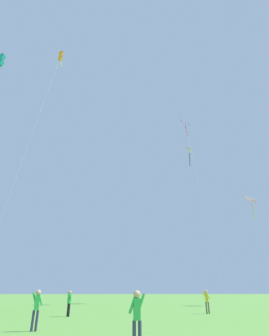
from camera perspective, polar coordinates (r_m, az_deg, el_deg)
The scene contains 9 objects.
kite_teal_box at distance 31.27m, azimuth -26.28°, elevation 19.33°, with size 1.79×6.02×22.89m.
kite_orange_box at distance 37.44m, azimuth -15.33°, elevation 21.40°, with size 2.21×6.26×28.96m.
kite_yellow_diamond at distance 49.53m, azimuth 11.62°, elevation 2.59°, with size 3.65×5.54×25.59m.
kite_purple_streamer at distance 48.34m, azimuth 10.77°, elevation 8.22°, with size 1.67×9.88×29.54m.
kite_black_large at distance 41.05m, azimuth 23.56°, elevation -6.93°, with size 1.96×11.96×13.94m.
person_with_spool at distance 20.91m, azimuth -13.53°, elevation -25.44°, with size 0.39×0.43×1.58m.
person_far_back at distance 13.77m, azimuth -19.84°, elevation -25.55°, with size 0.51×0.22×1.58m.
person_in_red_shirt at distance 8.82m, azimuth 0.51°, elevation -28.26°, with size 0.50×0.21×1.55m.
person_in_blue_jacket at distance 23.55m, azimuth 14.91°, elevation -25.06°, with size 0.52×0.24×1.63m.
Camera 1 is at (-1.32, -4.79, 1.51)m, focal length 29.06 mm.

